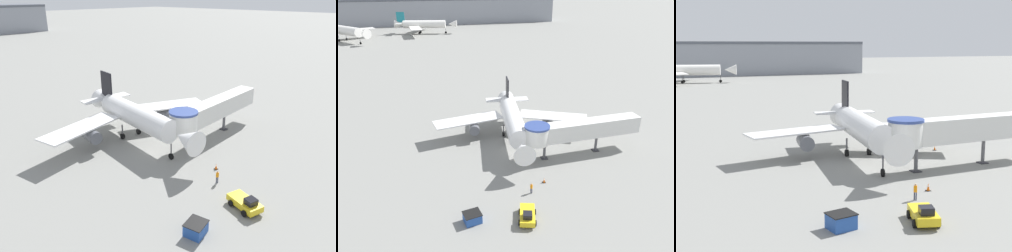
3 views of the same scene
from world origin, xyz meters
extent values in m
plane|color=gray|center=(0.00, 0.00, 0.00)|extent=(800.00, 800.00, 0.00)
cylinder|color=white|center=(1.06, 4.52, 4.04)|extent=(5.47, 16.17, 3.34)
cone|color=white|center=(-0.45, -6.48, 4.04)|extent=(3.81, 4.10, 3.34)
cone|color=white|center=(2.29, 13.54, 4.04)|extent=(3.99, 5.42, 3.34)
cube|color=white|center=(-6.50, 8.02, 3.46)|extent=(13.08, 6.09, 0.22)
cube|color=white|center=(9.28, 5.86, 3.46)|extent=(13.04, 9.02, 0.22)
cube|color=black|center=(2.26, 13.29, 7.05)|extent=(0.67, 3.19, 4.35)
cube|color=white|center=(2.33, 13.79, 4.63)|extent=(8.78, 3.38, 0.18)
cylinder|color=#565960|center=(-5.64, 6.93, 2.29)|extent=(2.26, 3.41, 1.84)
cylinder|color=#565960|center=(8.15, 5.04, 2.29)|extent=(2.26, 3.41, 1.84)
cylinder|color=#4C4C51|center=(-0.04, -3.48, 1.41)|extent=(0.18, 0.18, 1.92)
cylinder|color=black|center=(-0.04, -3.48, 0.45)|extent=(0.38, 0.93, 0.90)
cylinder|color=#4C4C51|center=(-0.16, 6.69, 1.41)|extent=(0.22, 0.22, 1.92)
cylinder|color=black|center=(-0.16, 6.69, 0.45)|extent=(0.52, 0.95, 0.90)
cylinder|color=#4C4C51|center=(2.82, 6.28, 1.41)|extent=(0.22, 0.22, 1.92)
cylinder|color=black|center=(2.82, 6.28, 0.45)|extent=(0.52, 0.95, 0.90)
cube|color=silver|center=(12.05, -2.76, 4.48)|extent=(18.44, 3.28, 2.80)
cylinder|color=silver|center=(2.88, -3.10, 4.48)|extent=(3.90, 3.90, 2.80)
cylinder|color=navy|center=(2.88, -3.10, 6.03)|extent=(4.10, 4.10, 0.30)
cylinder|color=#56565B|center=(4.35, -3.05, 1.54)|extent=(0.44, 0.44, 3.08)
cube|color=#333338|center=(4.35, -3.05, 0.06)|extent=(1.10, 1.10, 0.12)
cylinder|color=#56565B|center=(13.88, -2.69, 1.54)|extent=(0.44, 0.44, 3.08)
cube|color=#333338|center=(13.88, -2.69, 0.06)|extent=(1.10, 1.10, 0.12)
cube|color=yellow|center=(-2.93, -16.65, 0.69)|extent=(2.87, 4.14, 0.69)
cube|color=black|center=(-3.17, -17.46, 1.35)|extent=(1.37, 1.33, 0.62)
cylinder|color=black|center=(-4.13, -17.37, 0.35)|extent=(0.49, 0.75, 0.70)
cylinder|color=black|center=(-2.32, -17.92, 0.35)|extent=(0.49, 0.75, 0.70)
cylinder|color=black|center=(-3.53, -15.39, 0.35)|extent=(0.49, 0.75, 0.70)
cylinder|color=black|center=(-1.72, -15.94, 0.35)|extent=(0.49, 0.75, 0.70)
cube|color=#234C9E|center=(-9.60, -15.37, 0.60)|extent=(2.29, 2.06, 1.21)
cube|color=black|center=(-9.60, -15.37, 1.25)|extent=(2.43, 2.18, 0.08)
cube|color=black|center=(1.91, -9.62, 0.02)|extent=(0.47, 0.47, 0.04)
cone|color=orange|center=(1.91, -9.62, 0.41)|extent=(0.32, 0.32, 0.73)
cylinder|color=white|center=(1.91, -9.62, 0.49)|extent=(0.18, 0.18, 0.09)
cube|color=black|center=(12.29, 5.44, 0.02)|extent=(0.41, 0.41, 0.04)
cone|color=orange|center=(12.29, 5.44, 0.36)|extent=(0.28, 0.28, 0.64)
cylinder|color=white|center=(12.29, 5.44, 0.43)|extent=(0.15, 0.15, 0.08)
cylinder|color=#1E2338|center=(-0.80, -11.56, 0.39)|extent=(0.11, 0.11, 0.79)
cylinder|color=#1E2338|center=(-0.67, -11.67, 0.39)|extent=(0.11, 0.11, 0.79)
cube|color=orange|center=(-0.73, -11.62, 1.10)|extent=(0.36, 0.34, 0.62)
sphere|color=tan|center=(-0.73, -11.62, 1.52)|extent=(0.21, 0.21, 0.21)
cylinder|color=white|center=(-10.83, 133.55, 4.76)|extent=(21.84, 8.13, 3.91)
cone|color=white|center=(3.35, 130.66, 4.76)|extent=(5.00, 4.70, 3.91)
cube|color=white|center=(-15.47, 125.16, 4.07)|extent=(6.65, 14.86, 0.22)
cube|color=white|center=(-11.81, 143.08, 4.07)|extent=(11.49, 15.01, 0.22)
cylinder|color=#4C4C51|center=(-0.34, 131.41, 1.68)|extent=(0.18, 0.18, 2.25)
cylinder|color=black|center=(-0.34, 131.41, 0.55)|extent=(1.13, 0.47, 1.10)
cylinder|color=#4C4C51|center=(-13.81, 132.36, 1.68)|extent=(0.22, 0.22, 2.25)
cylinder|color=black|center=(-13.81, 132.36, 0.55)|extent=(1.16, 0.61, 1.10)
cylinder|color=#4C4C51|center=(-13.11, 135.81, 1.68)|extent=(0.22, 0.22, 2.25)
cylinder|color=black|center=(-13.11, 135.81, 0.55)|extent=(1.16, 0.61, 1.10)
camera|label=1|loc=(-29.69, -30.46, 21.21)|focal=35.00mm
camera|label=2|loc=(-13.47, -47.15, 27.63)|focal=35.00mm
camera|label=3|loc=(-22.29, -47.75, 14.35)|focal=50.00mm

